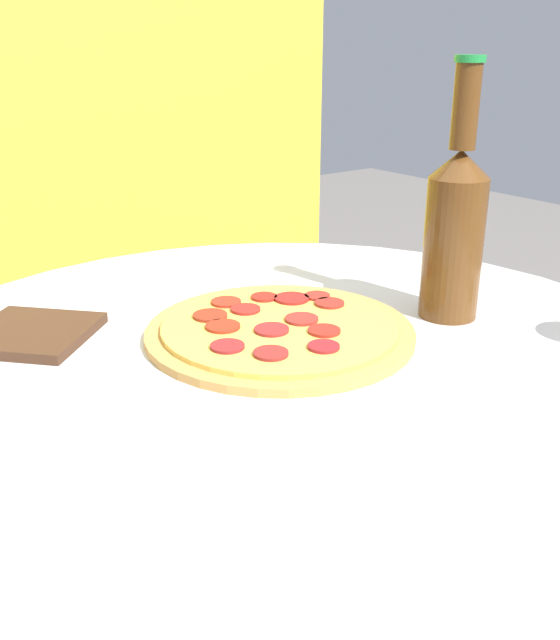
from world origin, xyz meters
The scene contains 4 objects.
table centered at (0.00, 0.00, 0.56)m, with size 0.93×0.93×0.73m.
pizza centered at (0.03, 0.05, 0.74)m, with size 0.31×0.31×0.02m.
beer_bottle centered at (0.24, -0.02, 0.85)m, with size 0.07×0.07×0.30m.
pizza_paddle centered at (-0.22, 0.24, 0.74)m, with size 0.24×0.25×0.02m.
Camera 1 is at (-0.43, -0.56, 1.05)m, focal length 40.00 mm.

